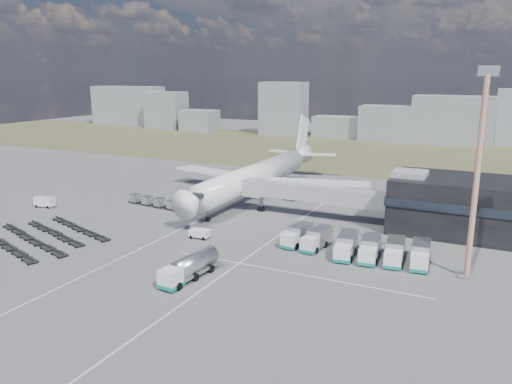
% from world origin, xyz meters
% --- Properties ---
extents(ground, '(420.00, 420.00, 0.00)m').
position_xyz_m(ground, '(0.00, 0.00, 0.00)').
color(ground, '#565659').
rests_on(ground, ground).
extents(grass_strip, '(420.00, 90.00, 0.01)m').
position_xyz_m(grass_strip, '(0.00, 110.00, 0.01)').
color(grass_strip, '#4D4D2E').
rests_on(grass_strip, ground).
extents(lane_markings, '(47.12, 110.00, 0.01)m').
position_xyz_m(lane_markings, '(9.77, 3.00, 0.01)').
color(lane_markings, silver).
rests_on(lane_markings, ground).
extents(terminal, '(30.40, 16.40, 11.00)m').
position_xyz_m(terminal, '(47.77, 23.96, 5.25)').
color(terminal, black).
rests_on(terminal, ground).
extents(jet_bridge, '(30.30, 3.80, 7.05)m').
position_xyz_m(jet_bridge, '(15.90, 20.42, 5.05)').
color(jet_bridge, '#939399').
rests_on(jet_bridge, ground).
extents(airliner, '(51.59, 64.53, 17.62)m').
position_xyz_m(airliner, '(0.00, 32.38, 5.29)').
color(airliner, white).
rests_on(airliner, ground).
extents(skyline, '(309.64, 26.42, 24.76)m').
position_xyz_m(skyline, '(-14.83, 151.20, 9.49)').
color(skyline, gray).
rests_on(skyline, ground).
extents(fuel_tanker, '(3.72, 10.98, 3.48)m').
position_xyz_m(fuel_tanker, '(12.45, -16.45, 1.74)').
color(fuel_tanker, white).
rests_on(fuel_tanker, ground).
extents(pushback_tug, '(3.72, 2.29, 1.58)m').
position_xyz_m(pushback_tug, '(4.00, -0.35, 0.79)').
color(pushback_tug, white).
rests_on(pushback_tug, ground).
extents(utility_van, '(4.51, 2.58, 2.28)m').
position_xyz_m(utility_van, '(-37.84, 2.64, 1.14)').
color(utility_van, white).
rests_on(utility_van, ground).
extents(catering_truck, '(3.72, 7.29, 3.21)m').
position_xyz_m(catering_truck, '(8.16, 34.61, 1.64)').
color(catering_truck, white).
rests_on(catering_truck, ground).
extents(service_trucks_near, '(7.11, 8.19, 3.01)m').
position_xyz_m(service_trucks_near, '(22.63, 3.89, 1.64)').
color(service_trucks_near, white).
rests_on(service_trucks_near, ground).
extents(service_trucks_far, '(14.74, 9.13, 3.12)m').
position_xyz_m(service_trucks_far, '(35.55, 2.75, 1.69)').
color(service_trucks_far, white).
rests_on(service_trucks_far, ground).
extents(uld_row, '(13.99, 3.24, 1.92)m').
position_xyz_m(uld_row, '(-16.87, 13.56, 1.15)').
color(uld_row, black).
rests_on(uld_row, ground).
extents(baggage_dollies, '(26.37, 21.11, 0.75)m').
position_xyz_m(baggage_dollies, '(-21.50, -12.78, 0.38)').
color(baggage_dollies, black).
rests_on(baggage_dollies, ground).
extents(floodlight_mast, '(2.80, 2.29, 29.59)m').
position_xyz_m(floodlight_mast, '(47.96, 1.59, 14.83)').
color(floodlight_mast, '#C2461F').
rests_on(floodlight_mast, ground).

